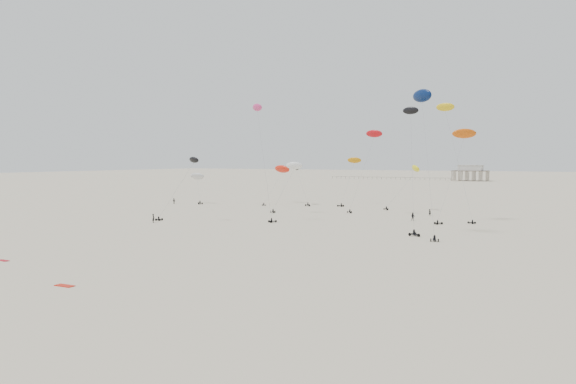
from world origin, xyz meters
The scene contains 22 objects.
ground_plane centered at (0.00, 200.00, 0.00)m, with size 900.00×900.00×0.00m, color beige.
pavilion_main centered at (-10.00, 350.00, 4.22)m, with size 21.00×13.00×9.80m.
pier_fence centered at (-62.00, 350.00, 0.77)m, with size 80.20×0.20×1.50m.
rig_0 centered at (-14.36, 116.35, 9.18)m, with size 7.32×5.91×12.75m.
rig_1 centered at (-26.80, 89.46, 8.75)m, with size 8.79×6.34×14.46m.
rig_2 centered at (24.73, 115.71, 20.59)m, with size 9.96×6.68×25.77m.
rig_3 centered at (10.47, 137.83, 9.20)m, with size 9.62×8.01×12.81m.
rig_4 centered at (-11.39, 97.31, 18.08)m, with size 8.63×6.03×25.57m.
rig_5 centered at (4.12, 123.61, 16.46)m, with size 8.85×4.53×20.71m.
rig_6 centered at (23.57, 90.85, 10.64)m, with size 5.68×8.21×22.98m.
rig_7 centered at (24.93, 92.65, 20.99)m, with size 8.64×14.46×26.84m.
rig_8 centered at (-52.47, 129.50, 6.99)m, with size 6.93×5.40×9.49m.
rig_9 centered at (-10.37, 148.51, 10.11)m, with size 4.39×15.15×17.77m.
rig_10 centered at (-23.20, 138.97, 9.42)m, with size 9.12×7.70×12.84m.
rig_11 centered at (-31.38, 143.55, 9.73)m, with size 6.89×16.38×15.61m.
rig_12 centered at (26.71, 118.92, 16.86)m, with size 6.38×15.83×21.85m.
spectator_0 centered at (-29.31, 83.03, 0.00)m, with size 0.79×0.54×2.18m, color black.
spectator_1 centered at (18.03, 112.08, 0.00)m, with size 1.01×0.59×2.07m, color black.
spectator_2 centered at (-57.44, 124.38, 0.00)m, with size 1.17×0.63×1.99m, color black.
spectator_3 centered at (18.80, 124.13, 0.00)m, with size 0.69×0.48×1.91m, color black.
grounded_kite_a centered at (2.16, 33.03, 0.00)m, with size 2.20×0.90×0.08m, color red.
grounded_kite_b centered at (-16.93, 39.61, 0.00)m, with size 1.80×0.70×0.07m, color #B30B19.
Camera 1 is at (49.97, -7.76, 13.34)m, focal length 35.00 mm.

